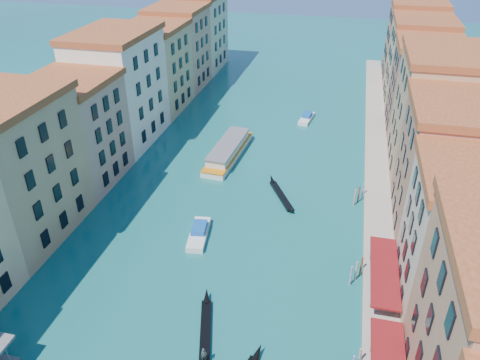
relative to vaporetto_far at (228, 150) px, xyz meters
name	(u,v)px	position (x,y,z in m)	size (l,w,h in m)	color
left_bank_palazzos	(104,104)	(-21.59, -3.76, 8.51)	(12.80, 128.40, 21.00)	beige
right_bank_palazzos	(439,134)	(34.41, -3.44, 8.55)	(12.80, 128.40, 21.00)	brown
quay	(377,180)	(26.41, -3.44, -0.70)	(4.00, 140.00, 1.00)	#A39884
mooring_poles_right	(353,344)	(23.51, -39.64, 0.10)	(1.44, 54.24, 3.20)	#58301E
vaporetto_far	(228,150)	(0.00, 0.00, 0.00)	(5.23, 18.12, 2.66)	silver
gondola_fore	(205,331)	(8.10, -40.74, -0.80)	(4.00, 11.71, 2.38)	black
gondola_far	(281,195)	(11.61, -11.47, -0.87)	(6.16, 10.41, 1.61)	black
motorboat_mid	(199,233)	(2.14, -24.40, -0.61)	(3.33, 7.61, 1.52)	silver
motorboat_far	(307,118)	(12.12, 20.20, -0.66)	(2.98, 6.86, 1.38)	silver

